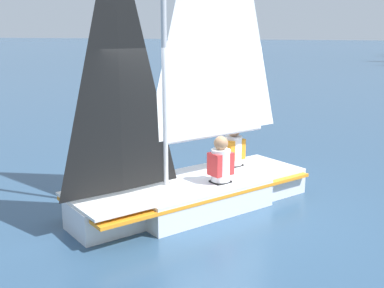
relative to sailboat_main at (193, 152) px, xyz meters
name	(u,v)px	position (x,y,z in m)	size (l,w,h in m)	color
ground_plane	(192,207)	(-0.01, 0.01, -0.91)	(260.00, 260.00, 0.00)	#2D4C6B
sailboat_main	(193,152)	(0.00, 0.00, 0.00)	(4.01, 3.28, 6.09)	silver
sailor_helm	(221,170)	(0.10, -0.43, -0.28)	(0.43, 0.41, 1.16)	black
sailor_crew	(233,154)	(1.07, -0.35, -0.27)	(0.43, 0.41, 1.16)	black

